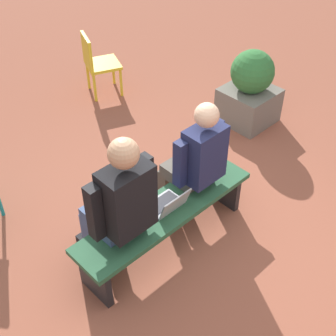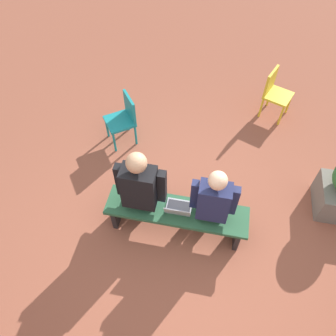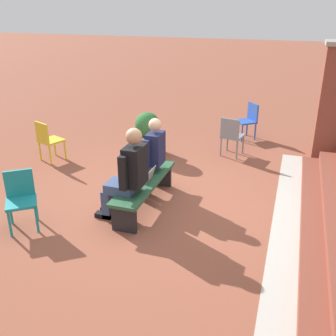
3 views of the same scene
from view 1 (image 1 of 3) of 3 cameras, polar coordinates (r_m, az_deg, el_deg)
name	(u,v)px [view 1 (image 1 of 3)]	position (r m, az deg, el deg)	size (l,w,h in m)	color
ground_plane	(192,244)	(4.42, 2.93, -9.20)	(60.00, 60.00, 0.00)	brown
bench	(166,216)	(4.16, -0.28, -5.86)	(1.80, 0.44, 0.45)	#285638
person_student	(195,160)	(4.18, 3.28, 1.04)	(0.54, 0.69, 1.35)	#4C473D
person_adult	(119,203)	(3.72, -6.04, -4.32)	(0.60, 0.76, 1.45)	#384C75
laptop	(168,204)	(4.06, 0.03, -4.38)	(0.32, 0.29, 0.21)	#9EA0A5
plastic_chair_far_right	(97,61)	(6.34, -8.68, 12.76)	(0.55, 0.55, 0.84)	gold
planter	(250,90)	(5.81, 9.99, 9.38)	(0.60, 0.60, 0.94)	#6B665B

